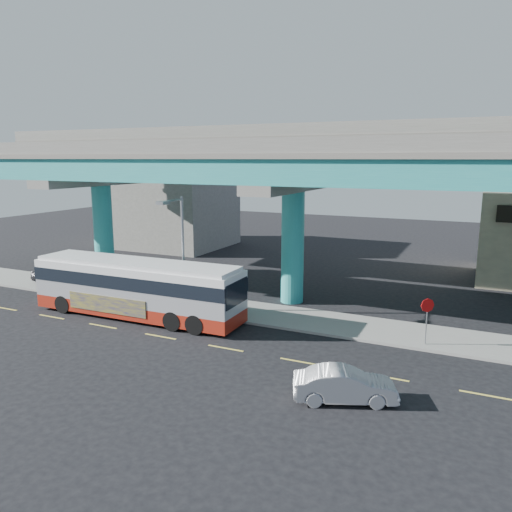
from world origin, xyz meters
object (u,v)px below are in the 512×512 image
at_px(sedan, 345,385).
at_px(street_lamp, 178,238).
at_px(parked_car, 56,275).
at_px(transit_bus, 137,286).
at_px(stop_sign, 427,312).

bearing_deg(sedan, street_lamp, 39.22).
bearing_deg(sedan, parked_car, 48.39).
height_order(transit_bus, parked_car, transit_bus).
height_order(sedan, stop_sign, stop_sign).
xyz_separation_m(street_lamp, stop_sign, (14.35, 0.72, -2.90)).
distance_m(transit_bus, street_lamp, 3.82).
height_order(parked_car, street_lamp, street_lamp).
bearing_deg(parked_car, stop_sign, -97.55).
bearing_deg(parked_car, street_lamp, -104.11).
bearing_deg(street_lamp, stop_sign, 2.87).
relative_size(parked_car, street_lamp, 0.56).
distance_m(sedan, stop_sign, 7.79).
distance_m(parked_car, street_lamp, 13.25).
xyz_separation_m(sedan, street_lamp, (-12.17, 6.66, 4.11)).
bearing_deg(street_lamp, parked_car, 170.55).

